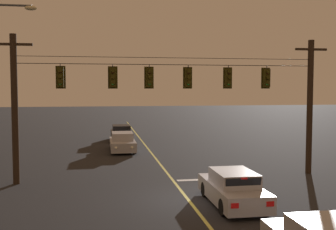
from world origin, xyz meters
TOP-DOWN VIEW (x-y plane):
  - ground_plane at (0.00, 0.00)m, footprint 180.00×180.00m
  - lane_centre_stripe at (0.00, 10.12)m, footprint 0.14×60.00m
  - stop_bar_paint at (1.90, 3.52)m, footprint 3.40×0.36m
  - signal_span_assembly at (0.00, 4.12)m, footprint 17.17×0.32m
  - traffic_light_leftmost at (-5.51, 4.10)m, footprint 0.48×0.41m
  - traffic_light_left_inner at (-2.96, 4.10)m, footprint 0.48×0.41m
  - traffic_light_centre at (-1.13, 4.10)m, footprint 0.48×0.41m
  - traffic_light_right_inner at (0.89, 4.10)m, footprint 0.48×0.41m
  - traffic_light_rightmost at (3.05, 4.10)m, footprint 0.48×0.41m
  - traffic_light_far_right at (5.17, 4.10)m, footprint 0.48×0.41m
  - car_waiting_near_lane at (1.62, -1.04)m, footprint 1.80×4.33m
  - car_oncoming_lead at (-2.01, 13.70)m, footprint 1.80×4.42m
  - car_oncoming_trailing at (-1.78, 19.61)m, footprint 1.80×4.42m
  - street_lamp_corner at (-8.20, 3.52)m, footprint 2.11×0.30m

SIDE VIEW (x-z plane):
  - ground_plane at x=0.00m, z-range 0.00..0.00m
  - lane_centre_stripe at x=0.00m, z-range 0.00..0.01m
  - stop_bar_paint at x=1.90m, z-range 0.00..0.01m
  - car_oncoming_lead at x=-2.01m, z-range -0.05..1.34m
  - car_oncoming_trailing at x=-1.78m, z-range -0.05..1.34m
  - car_waiting_near_lane at x=1.62m, z-range -0.05..1.34m
  - signal_span_assembly at x=0.00m, z-range 0.15..7.42m
  - street_lamp_corner at x=-8.20m, z-range 0.82..9.44m
  - traffic_light_leftmost at x=-5.51m, z-range 4.61..5.83m
  - traffic_light_left_inner at x=-2.96m, z-range 4.61..5.83m
  - traffic_light_centre at x=-1.13m, z-range 4.61..5.83m
  - traffic_light_right_inner at x=0.89m, z-range 4.61..5.83m
  - traffic_light_rightmost at x=3.05m, z-range 4.61..5.83m
  - traffic_light_far_right at x=5.17m, z-range 4.61..5.83m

